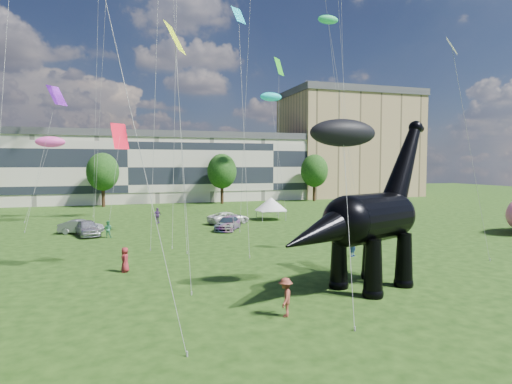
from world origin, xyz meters
name	(u,v)px	position (x,y,z in m)	size (l,w,h in m)	color
ground	(293,292)	(0.00, 0.00, 0.00)	(220.00, 220.00, 0.00)	#16330C
terrace_row	(128,170)	(-8.00, 62.00, 6.00)	(78.00, 11.00, 12.00)	beige
apartment_block	(348,147)	(40.00, 65.00, 11.00)	(28.00, 18.00, 22.00)	tan
tree_mid_left	(103,169)	(-12.00, 53.00, 6.29)	(5.20, 5.20, 9.44)	#382314
tree_mid_right	(222,168)	(8.00, 53.00, 6.29)	(5.20, 5.20, 9.44)	#382314
tree_far_right	(314,168)	(26.00, 53.00, 6.29)	(5.20, 5.20, 9.44)	#382314
dinosaur_sculpture	(367,221)	(4.11, -0.69, 3.82)	(11.98, 6.64, 10.11)	black
car_silver	(87,228)	(-12.27, 23.14, 0.79)	(1.86, 4.63, 1.58)	silver
car_grey	(81,227)	(-12.98, 24.76, 0.70)	(1.48, 4.26, 1.40)	slate
car_white	(229,218)	(2.97, 27.29, 0.70)	(2.31, 5.01, 1.39)	white
car_dark	(228,223)	(1.78, 22.65, 0.71)	(1.99, 4.90, 1.42)	#595960
gazebo_near	(271,204)	(8.96, 29.40, 1.99)	(4.28, 4.28, 2.84)	white
gazebo_far	(363,200)	(24.27, 32.82, 1.91)	(4.60, 4.60, 2.72)	silver
visitors	(212,235)	(-1.55, 14.97, 0.86)	(51.47, 35.31, 1.90)	brown
kites	(108,23)	(-9.84, 19.15, 19.41)	(55.81, 50.87, 30.68)	red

